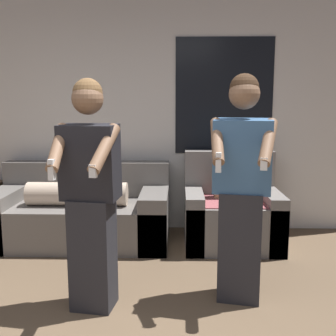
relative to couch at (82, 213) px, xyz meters
name	(u,v)px	position (x,y,z in m)	size (l,w,h in m)	color
wall_back	(132,114)	(0.50, 0.50, 1.05)	(5.76, 0.07, 2.70)	silver
couch	(82,213)	(0.00, 0.00, 0.00)	(1.86, 0.92, 0.82)	slate
armchair	(231,212)	(1.60, -0.03, 0.03)	(0.97, 0.83, 0.96)	slate
person_left	(91,195)	(0.43, -1.41, 0.54)	(0.45, 0.50, 1.63)	#28282D
person_right	(241,189)	(1.50, -1.26, 0.55)	(0.48, 0.52, 1.67)	#28282D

